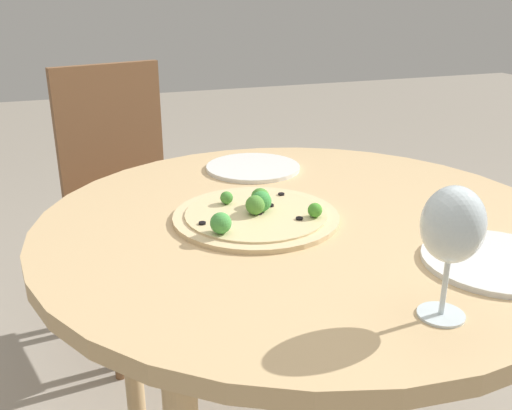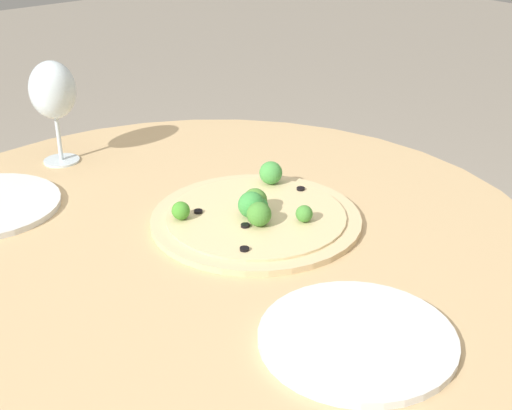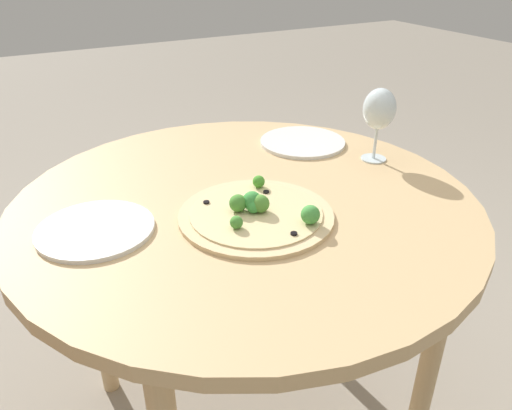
# 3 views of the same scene
# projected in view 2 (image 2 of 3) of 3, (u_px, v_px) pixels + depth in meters

# --- Properties ---
(dining_table) EXTENTS (1.08, 1.08, 0.78)m
(dining_table) POSITION_uv_depth(u_px,v_px,m) (203.00, 279.00, 1.13)
(dining_table) COLOR tan
(dining_table) RESTS_ON ground_plane
(pizza) EXTENTS (0.34, 0.34, 0.06)m
(pizza) POSITION_uv_depth(u_px,v_px,m) (256.00, 215.00, 1.13)
(pizza) COLOR #DBBC89
(pizza) RESTS_ON dining_table
(wine_glass) EXTENTS (0.09, 0.09, 0.20)m
(wine_glass) POSITION_uv_depth(u_px,v_px,m) (53.00, 92.00, 1.30)
(wine_glass) COLOR silver
(wine_glass) RESTS_ON dining_table
(plate_near) EXTENTS (0.24, 0.24, 0.01)m
(plate_near) POSITION_uv_depth(u_px,v_px,m) (357.00, 338.00, 0.85)
(plate_near) COLOR silver
(plate_near) RESTS_ON dining_table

